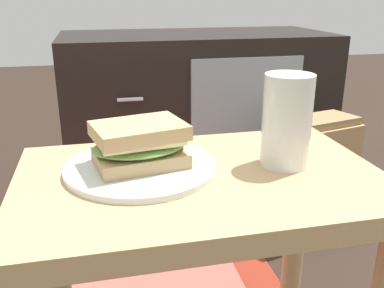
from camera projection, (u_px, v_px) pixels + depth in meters
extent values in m
cube|color=tan|center=(201.00, 184.00, 0.66)|extent=(0.56, 0.36, 0.04)
cylinder|color=tan|center=(58.00, 273.00, 0.82)|extent=(0.04, 0.04, 0.43)
cylinder|color=tan|center=(294.00, 242.00, 0.92)|extent=(0.04, 0.04, 0.43)
cube|color=black|center=(196.00, 111.00, 1.63)|extent=(0.96, 0.44, 0.58)
cube|color=#8C9EA8|center=(246.00, 123.00, 1.44)|extent=(0.38, 0.01, 0.44)
cylinder|color=silver|center=(130.00, 99.00, 1.32)|extent=(0.08, 0.01, 0.01)
cylinder|color=silver|center=(133.00, 165.00, 1.40)|extent=(0.08, 0.01, 0.01)
cube|color=maroon|center=(67.00, 274.00, 1.15)|extent=(1.10, 0.70, 0.01)
cube|color=#BA5B4C|center=(67.00, 273.00, 1.15)|extent=(0.90, 0.58, 0.00)
cylinder|color=silver|center=(141.00, 167.00, 0.67)|extent=(0.24, 0.24, 0.01)
cube|color=tan|center=(140.00, 158.00, 0.66)|extent=(0.15, 0.12, 0.02)
ellipsoid|color=#729E4C|center=(140.00, 146.00, 0.66)|extent=(0.16, 0.13, 0.02)
cube|color=beige|center=(139.00, 139.00, 0.65)|extent=(0.14, 0.11, 0.01)
cube|color=tan|center=(139.00, 131.00, 0.65)|extent=(0.15, 0.13, 0.02)
cylinder|color=silver|center=(287.00, 121.00, 0.67)|extent=(0.08, 0.08, 0.15)
cylinder|color=orange|center=(286.00, 129.00, 0.67)|extent=(0.07, 0.07, 0.11)
cylinder|color=white|center=(289.00, 90.00, 0.65)|extent=(0.07, 0.07, 0.01)
cube|color=tan|center=(315.00, 178.00, 1.32)|extent=(0.24, 0.19, 0.35)
cube|color=#987950|center=(321.00, 121.00, 1.26)|extent=(0.23, 0.16, 0.02)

